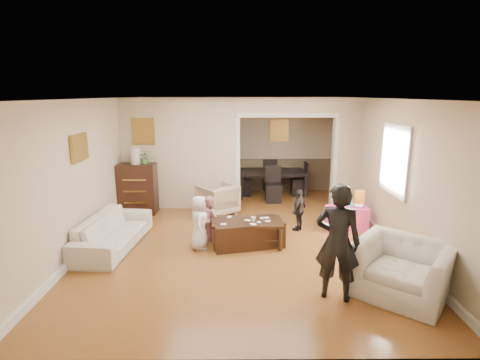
{
  "coord_description": "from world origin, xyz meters",
  "views": [
    {
      "loc": [
        -0.04,
        -6.82,
        2.68
      ],
      "look_at": [
        0.0,
        0.2,
        1.05
      ],
      "focal_mm": 27.77,
      "sensor_mm": 36.0,
      "label": 1
    }
  ],
  "objects_px": {
    "armchair_back": "(218,199)",
    "coffee_table": "(247,233)",
    "adult_person": "(338,242)",
    "dining_table": "(271,183)",
    "sofa": "(113,231)",
    "dresser": "(138,189)",
    "cyan_cup": "(350,204)",
    "table_lamp": "(136,156)",
    "armchair_front": "(403,269)",
    "child_kneel_b": "(210,218)",
    "child_kneel_a": "(199,223)",
    "child_toddler": "(299,210)",
    "coffee_cup": "(253,219)",
    "play_table": "(354,217)"
  },
  "relations": [
    {
      "from": "armchair_back",
      "to": "coffee_table",
      "type": "relative_size",
      "value": 0.61
    },
    {
      "from": "adult_person",
      "to": "dining_table",
      "type": "bearing_deg",
      "value": -65.29
    },
    {
      "from": "sofa",
      "to": "adult_person",
      "type": "height_order",
      "value": "adult_person"
    },
    {
      "from": "dresser",
      "to": "dining_table",
      "type": "relative_size",
      "value": 0.61
    },
    {
      "from": "cyan_cup",
      "to": "table_lamp",
      "type": "bearing_deg",
      "value": 166.35
    },
    {
      "from": "armchair_front",
      "to": "child_kneel_b",
      "type": "bearing_deg",
      "value": -177.12
    },
    {
      "from": "child_kneel_a",
      "to": "child_toddler",
      "type": "bearing_deg",
      "value": -68.17
    },
    {
      "from": "dining_table",
      "to": "child_kneel_a",
      "type": "relative_size",
      "value": 1.94
    },
    {
      "from": "sofa",
      "to": "armchair_back",
      "type": "relative_size",
      "value": 2.6
    },
    {
      "from": "coffee_cup",
      "to": "child_kneel_b",
      "type": "distance_m",
      "value": 0.88
    },
    {
      "from": "adult_person",
      "to": "child_kneel_a",
      "type": "bearing_deg",
      "value": -19.37
    },
    {
      "from": "coffee_table",
      "to": "cyan_cup",
      "type": "bearing_deg",
      "value": 20.75
    },
    {
      "from": "child_kneel_a",
      "to": "child_kneel_b",
      "type": "distance_m",
      "value": 0.48
    },
    {
      "from": "cyan_cup",
      "to": "dining_table",
      "type": "relative_size",
      "value": 0.04
    },
    {
      "from": "sofa",
      "to": "child_toddler",
      "type": "height_order",
      "value": "child_toddler"
    },
    {
      "from": "armchair_back",
      "to": "table_lamp",
      "type": "bearing_deg",
      "value": -42.99
    },
    {
      "from": "dining_table",
      "to": "child_kneel_a",
      "type": "distance_m",
      "value": 3.91
    },
    {
      "from": "child_kneel_b",
      "to": "dresser",
      "type": "bearing_deg",
      "value": 14.29
    },
    {
      "from": "sofa",
      "to": "table_lamp",
      "type": "distance_m",
      "value": 2.22
    },
    {
      "from": "coffee_cup",
      "to": "armchair_back",
      "type": "bearing_deg",
      "value": 111.7
    },
    {
      "from": "armchair_front",
      "to": "child_toddler",
      "type": "bearing_deg",
      "value": 151.29
    },
    {
      "from": "armchair_front",
      "to": "child_kneel_a",
      "type": "xyz_separation_m",
      "value": [
        -2.9,
        1.58,
        0.11
      ]
    },
    {
      "from": "coffee_cup",
      "to": "play_table",
      "type": "bearing_deg",
      "value": 23.12
    },
    {
      "from": "dining_table",
      "to": "dresser",
      "type": "bearing_deg",
      "value": -158.92
    },
    {
      "from": "dresser",
      "to": "table_lamp",
      "type": "height_order",
      "value": "table_lamp"
    },
    {
      "from": "child_kneel_b",
      "to": "table_lamp",
      "type": "bearing_deg",
      "value": 14.29
    },
    {
      "from": "sofa",
      "to": "dining_table",
      "type": "distance_m",
      "value": 4.69
    },
    {
      "from": "child_kneel_b",
      "to": "child_toddler",
      "type": "distance_m",
      "value": 1.81
    },
    {
      "from": "sofa",
      "to": "cyan_cup",
      "type": "distance_m",
      "value": 4.57
    },
    {
      "from": "sofa",
      "to": "coffee_table",
      "type": "height_order",
      "value": "sofa"
    },
    {
      "from": "cyan_cup",
      "to": "child_toddler",
      "type": "height_order",
      "value": "child_toddler"
    },
    {
      "from": "coffee_cup",
      "to": "child_kneel_b",
      "type": "relative_size",
      "value": 0.11
    },
    {
      "from": "armchair_front",
      "to": "dining_table",
      "type": "distance_m",
      "value": 5.32
    },
    {
      "from": "table_lamp",
      "to": "dining_table",
      "type": "relative_size",
      "value": 0.19
    },
    {
      "from": "coffee_cup",
      "to": "child_toddler",
      "type": "distance_m",
      "value": 1.24
    },
    {
      "from": "cyan_cup",
      "to": "dresser",
      "type": "bearing_deg",
      "value": 166.35
    },
    {
      "from": "play_table",
      "to": "child_toddler",
      "type": "height_order",
      "value": "child_toddler"
    },
    {
      "from": "dresser",
      "to": "table_lamp",
      "type": "distance_m",
      "value": 0.75
    },
    {
      "from": "cyan_cup",
      "to": "dining_table",
      "type": "bearing_deg",
      "value": 117.15
    },
    {
      "from": "sofa",
      "to": "coffee_table",
      "type": "distance_m",
      "value": 2.4
    },
    {
      "from": "table_lamp",
      "to": "coffee_table",
      "type": "relative_size",
      "value": 0.29
    },
    {
      "from": "dresser",
      "to": "armchair_back",
      "type": "bearing_deg",
      "value": -3.14
    },
    {
      "from": "coffee_cup",
      "to": "dining_table",
      "type": "distance_m",
      "value": 3.54
    },
    {
      "from": "child_kneel_b",
      "to": "child_toddler",
      "type": "height_order",
      "value": "child_toddler"
    },
    {
      "from": "coffee_cup",
      "to": "play_table",
      "type": "xyz_separation_m",
      "value": [
        2.08,
        0.89,
        -0.27
      ]
    },
    {
      "from": "dresser",
      "to": "cyan_cup",
      "type": "bearing_deg",
      "value": -13.65
    },
    {
      "from": "sofa",
      "to": "dresser",
      "type": "distance_m",
      "value": 1.98
    },
    {
      "from": "table_lamp",
      "to": "armchair_back",
      "type": "bearing_deg",
      "value": -3.14
    },
    {
      "from": "child_kneel_a",
      "to": "coffee_table",
      "type": "bearing_deg",
      "value": -83.51
    },
    {
      "from": "coffee_table",
      "to": "adult_person",
      "type": "relative_size",
      "value": 0.78
    }
  ]
}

